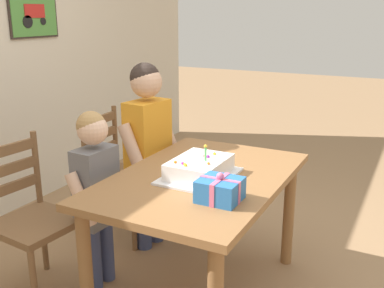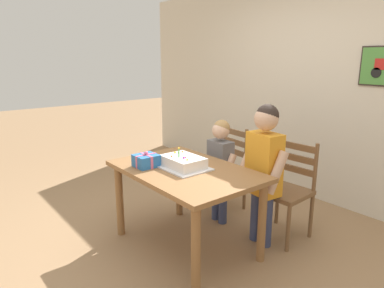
{
  "view_description": "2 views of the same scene",
  "coord_description": "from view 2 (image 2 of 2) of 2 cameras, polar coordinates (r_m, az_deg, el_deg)",
  "views": [
    {
      "loc": [
        -2.09,
        -1.02,
        1.6
      ],
      "look_at": [
        0.02,
        0.07,
        0.9
      ],
      "focal_mm": 42.45,
      "sensor_mm": 36.0,
      "label": 1
    },
    {
      "loc": [
        2.25,
        -1.73,
        1.67
      ],
      "look_at": [
        -0.03,
        0.09,
        0.94
      ],
      "focal_mm": 32.46,
      "sensor_mm": 36.0,
      "label": 2
    }
  ],
  "objects": [
    {
      "name": "back_wall",
      "position": [
        4.32,
        20.01,
        8.37
      ],
      "size": [
        6.4,
        0.11,
        2.6
      ],
      "color": "beige",
      "rests_on": "ground"
    },
    {
      "name": "child_younger",
      "position": [
        3.5,
        4.64,
        -2.84
      ],
      "size": [
        0.39,
        0.23,
        1.07
      ],
      "color": "#38426B",
      "rests_on": "ground"
    },
    {
      "name": "child_older",
      "position": [
        3.1,
        11.74,
        -2.84
      ],
      "size": [
        0.48,
        0.29,
        1.29
      ],
      "color": "#38426B",
      "rests_on": "ground"
    },
    {
      "name": "dining_table",
      "position": [
        3.02,
        -1.07,
        -5.99
      ],
      "size": [
        1.3,
        0.86,
        0.74
      ],
      "color": "olive",
      "rests_on": "ground"
    },
    {
      "name": "chair_left",
      "position": [
        3.91,
        5.28,
        -3.85
      ],
      "size": [
        0.46,
        0.46,
        0.92
      ],
      "color": "brown",
      "rests_on": "ground"
    },
    {
      "name": "gift_box_red_large",
      "position": [
        3.05,
        -7.52,
        -2.73
      ],
      "size": [
        0.19,
        0.2,
        0.14
      ],
      "color": "#286BB7",
      "rests_on": "dining_table"
    },
    {
      "name": "birthday_cake",
      "position": [
        2.99,
        -1.48,
        -3.08
      ],
      "size": [
        0.44,
        0.34,
        0.19
      ],
      "color": "silver",
      "rests_on": "dining_table"
    },
    {
      "name": "chair_right",
      "position": [
        3.4,
        15.28,
        -7.17
      ],
      "size": [
        0.44,
        0.44,
        0.92
      ],
      "color": "brown",
      "rests_on": "ground"
    },
    {
      "name": "ground_plane",
      "position": [
        3.29,
        -1.02,
        -16.4
      ],
      "size": [
        20.0,
        20.0,
        0.0
      ],
      "primitive_type": "plane",
      "color": "#997551"
    }
  ]
}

